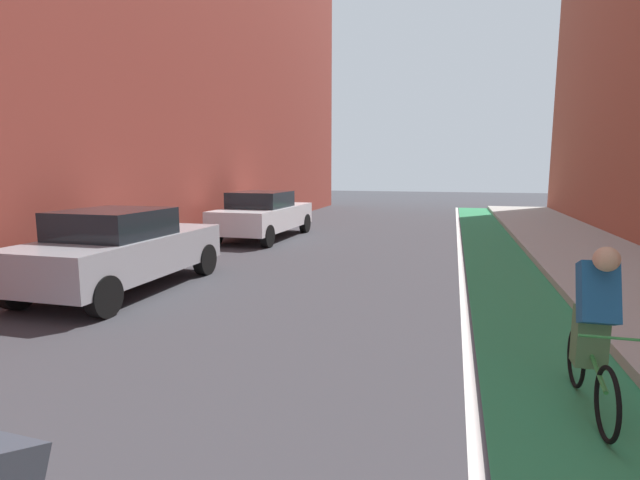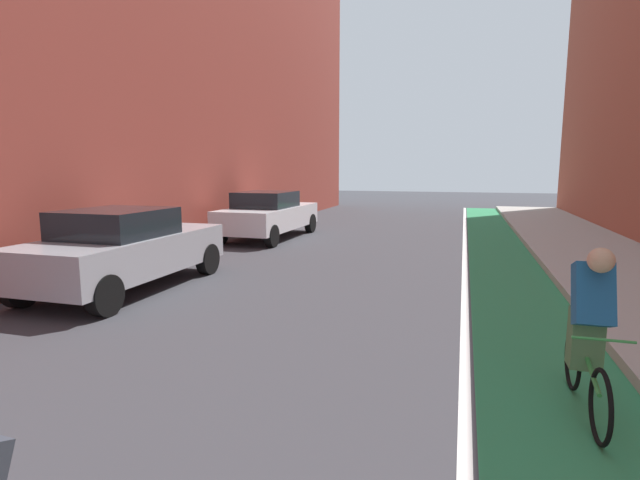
# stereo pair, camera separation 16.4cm
# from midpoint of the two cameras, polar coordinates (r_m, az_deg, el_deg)

# --- Properties ---
(ground_plane) EXTENTS (77.74, 77.74, 0.00)m
(ground_plane) POSITION_cam_midpoint_polar(r_m,az_deg,el_deg) (10.05, 1.21, -4.59)
(ground_plane) COLOR #38383D
(bike_lane_paint) EXTENTS (1.60, 35.34, 0.00)m
(bike_lane_paint) POSITION_cam_midpoint_polar(r_m,az_deg,el_deg) (11.72, 21.53, -3.30)
(bike_lane_paint) COLOR #2D8451
(bike_lane_paint) RESTS_ON ground
(lane_divider_stripe) EXTENTS (0.12, 35.34, 0.00)m
(lane_divider_stripe) POSITION_cam_midpoint_polar(r_m,az_deg,el_deg) (11.67, 17.13, -3.12)
(lane_divider_stripe) COLOR white
(lane_divider_stripe) RESTS_ON ground
(sidewalk_right) EXTENTS (3.13, 35.34, 0.14)m
(sidewalk_right) POSITION_cam_midpoint_polar(r_m,az_deg,el_deg) (12.15, 32.74, -3.33)
(sidewalk_right) COLOR #A8A59E
(sidewalk_right) RESTS_ON ground
(building_facade_left) EXTENTS (4.15, 35.34, 12.55)m
(building_facade_left) POSITION_cam_midpoint_polar(r_m,az_deg,el_deg) (14.99, -22.31, 23.33)
(building_facade_left) COLOR brown
(building_facade_left) RESTS_ON ground
(parked_sedan_silver) EXTENTS (1.90, 4.24, 1.53)m
(parked_sedan_silver) POSITION_cam_midpoint_polar(r_m,az_deg,el_deg) (9.74, -21.75, -0.91)
(parked_sedan_silver) COLOR #9EA0A8
(parked_sedan_silver) RESTS_ON ground
(parked_sedan_white) EXTENTS (1.99, 4.60, 1.53)m
(parked_sedan_white) POSITION_cam_midpoint_polar(r_m,az_deg,el_deg) (15.82, -5.82, 3.05)
(parked_sedan_white) COLOR silver
(parked_sedan_white) RESTS_ON ground
(cyclist_mid) EXTENTS (0.48, 1.69, 1.60)m
(cyclist_mid) POSITION_cam_midpoint_polar(r_m,az_deg,el_deg) (5.17, 30.01, -9.15)
(cyclist_mid) COLOR black
(cyclist_mid) RESTS_ON ground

